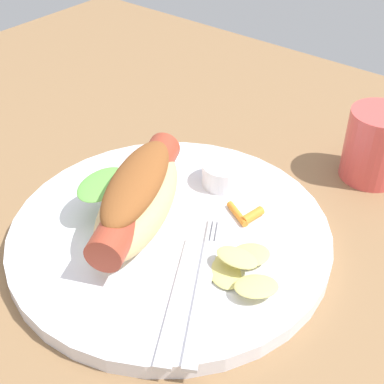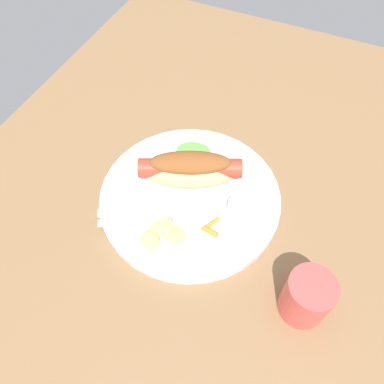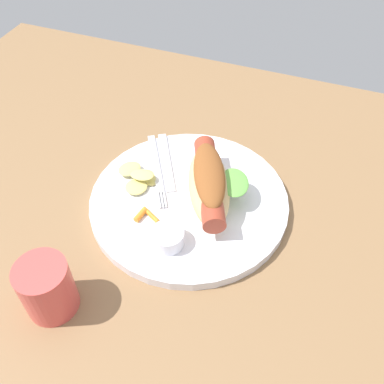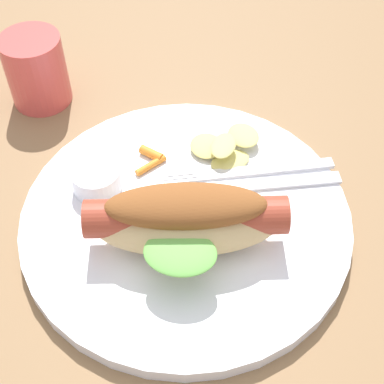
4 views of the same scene
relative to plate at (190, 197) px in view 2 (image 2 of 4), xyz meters
The scene contains 9 objects.
ground_plane 3.58cm from the plate, 108.72° to the right, with size 120.00×90.00×1.80cm, color olive.
plate is the anchor object (origin of this frame).
hot_dog 5.09cm from the plate, 23.79° to the left, with size 12.60×17.12×6.39cm.
sauce_ramekin 9.34cm from the plate, 88.51° to the right, with size 4.71×4.71×2.44cm, color white.
fork 8.43cm from the plate, 150.46° to the left, with size 9.59×15.23×0.40cm.
knife 8.89cm from the plate, 136.11° to the left, with size 13.98×1.40×0.36cm, color silver.
chips_pile 8.97cm from the plate, behind, with size 8.19×7.84×1.96cm.
carrot_garnish 7.64cm from the plate, 129.75° to the right, with size 3.71×3.00×0.92cm.
drinking_cup 24.85cm from the plate, 115.08° to the right, with size 6.67×6.67×8.09cm, color #D84C47.
Camera 2 is at (-32.61, -12.54, 55.44)cm, focal length 35.99 mm.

